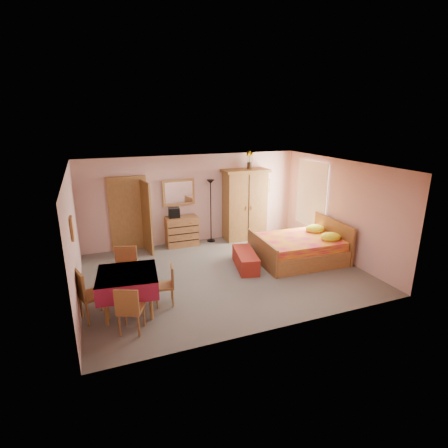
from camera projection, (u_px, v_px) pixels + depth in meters
name	position (u px, v px, depth m)	size (l,w,h in m)	color
floor	(225.00, 273.00, 8.48)	(6.50, 6.50, 0.00)	slate
ceiling	(225.00, 166.00, 7.72)	(6.50, 6.50, 0.00)	brown
wall_back	(194.00, 199.00, 10.33)	(6.50, 0.10, 2.60)	#CF9F96
wall_front	(279.00, 262.00, 5.88)	(6.50, 0.10, 2.60)	#CF9F96
wall_left	(73.00, 239.00, 6.97)	(0.10, 5.00, 2.60)	#CF9F96
wall_right	(339.00, 209.00, 9.23)	(0.10, 5.00, 2.60)	#CF9F96
doorway	(129.00, 215.00, 9.72)	(1.06, 0.12, 2.15)	#9E6B35
window	(311.00, 194.00, 10.24)	(0.08, 1.40, 1.95)	white
picture_left	(72.00, 228.00, 6.33)	(0.04, 0.32, 0.42)	orange
picture_back	(265.00, 186.00, 11.04)	(0.30, 0.04, 0.40)	#D8BF59
chest_of_drawers	(182.00, 231.00, 10.19)	(0.92, 0.46, 0.87)	#985F33
wall_mirror	(179.00, 192.00, 10.05)	(0.95, 0.05, 0.75)	white
stereo	(174.00, 213.00, 9.96)	(0.31, 0.22, 0.29)	black
floor_lamp	(211.00, 211.00, 10.38)	(0.24, 0.24, 1.89)	black
wardrobe	(245.00, 205.00, 10.62)	(1.37, 0.71, 2.15)	olive
sunflower_vase	(250.00, 160.00, 10.37)	(0.21, 0.21, 0.52)	yellow
bed	(298.00, 242.00, 9.12)	(2.20, 1.73, 1.02)	#C8134B
bench	(245.00, 260.00, 8.74)	(0.46, 1.23, 0.41)	maroon
dining_table	(129.00, 292.00, 6.72)	(1.10, 1.10, 0.81)	maroon
chair_south	(131.00, 308.00, 6.06)	(0.41, 0.41, 0.91)	#955F32
chair_north	(125.00, 272.00, 7.33)	(0.46, 0.46, 1.02)	#9D6835
chair_west	(93.00, 294.00, 6.44)	(0.46, 0.46, 1.01)	#A46F37
chair_east	(164.00, 285.00, 6.96)	(0.38, 0.38, 0.83)	olive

